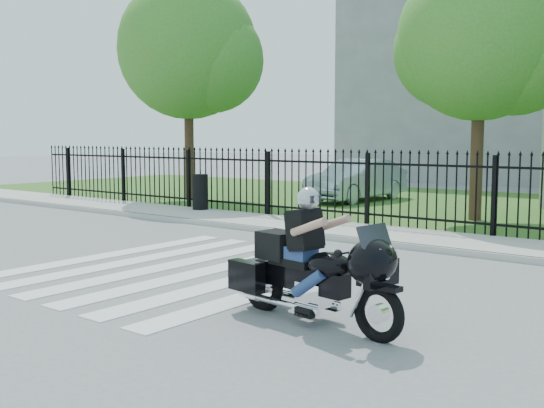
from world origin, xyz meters
The scene contains 12 objects.
ground centered at (0.00, 0.00, 0.00)m, with size 120.00×120.00×0.00m, color slate.
crosswalk centered at (0.00, 0.00, 0.01)m, with size 5.00×5.50×0.01m, color silver, non-canonical shape.
sidewalk centered at (0.00, 5.00, 0.06)m, with size 40.00×2.00×0.12m, color #ADAAA3.
curb centered at (0.00, 4.00, 0.06)m, with size 40.00×0.12×0.12m, color #ADAAA3.
grass_strip centered at (0.00, 12.00, 0.01)m, with size 40.00×12.00×0.02m, color #336021.
iron_fence centered at (0.00, 6.00, 0.90)m, with size 26.00×0.04×1.80m.
tree_left centered at (-8.50, 8.50, 5.17)m, with size 4.80×4.80×7.58m.
tree_mid centered at (1.50, 9.00, 4.67)m, with size 4.20×4.20×6.78m.
building_tall centered at (-3.00, 26.00, 6.00)m, with size 15.00×10.00×12.00m, color #919499.
motorcycle_rider centered at (3.34, -1.20, 0.67)m, with size 2.45×1.00×1.63m.
parked_car centered at (-3.51, 11.45, 0.72)m, with size 1.49×4.27×1.41m, color #92A8B8.
litter_bin centered at (-5.24, 5.70, 0.62)m, with size 0.44×0.44×1.00m, color black.
Camera 1 is at (7.48, -7.21, 2.17)m, focal length 42.00 mm.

